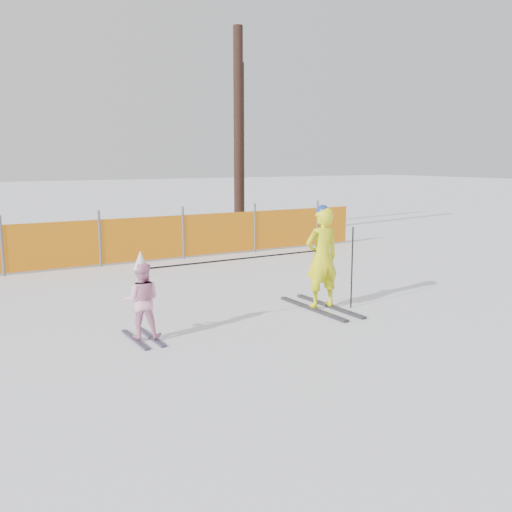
{
  "coord_description": "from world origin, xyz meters",
  "views": [
    {
      "loc": [
        -4.11,
        -6.34,
        2.36
      ],
      "look_at": [
        0.0,
        0.5,
        1.0
      ],
      "focal_mm": 40.0,
      "sensor_mm": 36.0,
      "label": 1
    }
  ],
  "objects": [
    {
      "name": "ground",
      "position": [
        0.0,
        0.0,
        0.0
      ],
      "size": [
        120.0,
        120.0,
        0.0
      ],
      "primitive_type": "plane",
      "color": "white",
      "rests_on": "ground"
    },
    {
      "name": "adult",
      "position": [
        1.34,
        0.7,
        0.82
      ],
      "size": [
        0.6,
        1.68,
        1.66
      ],
      "color": "black",
      "rests_on": "ground"
    },
    {
      "name": "child",
      "position": [
        -1.65,
        0.65,
        0.54
      ],
      "size": [
        0.61,
        0.93,
        1.19
      ],
      "color": "black",
      "rests_on": "ground"
    },
    {
      "name": "ski_poles",
      "position": [
        0.47,
        0.62,
        0.85
      ],
      "size": [
        3.33,
        0.22,
        1.31
      ],
      "color": "black",
      "rests_on": "ground"
    },
    {
      "name": "safety_fence",
      "position": [
        -1.19,
        6.14,
        0.56
      ],
      "size": [
        15.04,
        0.06,
        1.25
      ],
      "color": "#595960",
      "rests_on": "ground"
    },
    {
      "name": "tree_trunks",
      "position": [
        4.72,
        9.34,
        2.96
      ],
      "size": [
        1.21,
        1.79,
        6.19
      ],
      "color": "black",
      "rests_on": "ground"
    }
  ]
}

